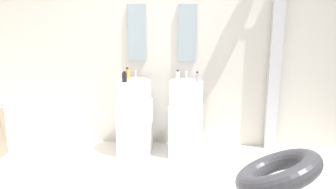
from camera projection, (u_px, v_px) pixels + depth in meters
The scene contains 11 objects.
rear_partition at pixel (162, 46), 4.60m from camera, with size 4.80×0.10×2.60m, color beige.
pedestal_sink_left at pixel (135, 117), 4.48m from camera, with size 0.40×0.40×1.02m.
pedestal_sink_right at pixel (186, 118), 4.43m from camera, with size 0.40×0.40×1.02m.
vanity_mirror_left at pixel (137, 33), 4.51m from camera, with size 0.22×0.03×0.69m, color #8C9EA8.
vanity_mirror_right at pixel (187, 33), 4.47m from camera, with size 0.22×0.03×0.69m, color #8C9EA8.
shower_column at pixel (274, 66), 4.44m from camera, with size 0.49×0.24×2.05m.
lounge_chair at pixel (277, 177), 3.19m from camera, with size 1.05×1.05×0.65m.
soap_bottle_amber at pixel (127, 74), 4.45m from camera, with size 0.05×0.05×0.14m.
soap_bottle_grey at pixel (197, 78), 4.26m from camera, with size 0.04×0.04×0.13m.
soap_bottle_black at pixel (124, 77), 4.29m from camera, with size 0.06×0.06×0.13m.
soap_bottle_white at pixel (178, 77), 4.24m from camera, with size 0.05×0.05×0.16m.
Camera 1 is at (0.40, -2.94, 1.87)m, focal length 38.80 mm.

